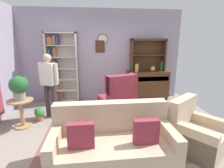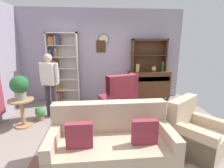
{
  "view_description": "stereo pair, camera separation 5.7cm",
  "coord_description": "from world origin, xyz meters",
  "views": [
    {
      "loc": [
        -0.29,
        -3.29,
        1.82
      ],
      "look_at": [
        0.1,
        0.2,
        0.95
      ],
      "focal_mm": 27.23,
      "sensor_mm": 36.0,
      "label": 1
    },
    {
      "loc": [
        -0.23,
        -3.3,
        1.82
      ],
      "look_at": [
        0.1,
        0.2,
        0.95
      ],
      "focal_mm": 27.23,
      "sensor_mm": 36.0,
      "label": 2
    }
  ],
  "objects": [
    {
      "name": "wingback_chair",
      "position": [
        0.33,
        0.84,
        0.38
      ],
      "size": [
        1.01,
        1.02,
        1.05
      ],
      "color": "maroon",
      "rests_on": "ground_plane"
    },
    {
      "name": "book_stack",
      "position": [
        0.07,
        -0.24,
        0.45
      ],
      "size": [
        0.16,
        0.14,
        0.06
      ],
      "color": "#3F3833",
      "rests_on": "coffee_table"
    },
    {
      "name": "vase_round",
      "position": [
        1.56,
        1.79,
        1.01
      ],
      "size": [
        0.15,
        0.15,
        0.17
      ],
      "primitive_type": "ellipsoid",
      "color": "tan",
      "rests_on": "sideboard"
    },
    {
      "name": "potted_plant_large",
      "position": [
        -1.84,
        0.34,
        0.92
      ],
      "size": [
        0.38,
        0.38,
        0.52
      ],
      "color": "gray",
      "rests_on": "plant_stand"
    },
    {
      "name": "bookshelf",
      "position": [
        -1.29,
        1.94,
        1.05
      ],
      "size": [
        0.9,
        0.3,
        2.1
      ],
      "color": "silver",
      "rests_on": "ground_plane"
    },
    {
      "name": "potted_plant_small",
      "position": [
        -1.58,
        0.58,
        0.19
      ],
      "size": [
        0.23,
        0.23,
        0.32
      ],
      "color": "#AD6B4C",
      "rests_on": "ground_plane"
    },
    {
      "name": "couch_floral",
      "position": [
        -0.03,
        -1.04,
        0.31
      ],
      "size": [
        1.8,
        0.86,
        0.9
      ],
      "color": "#C6AD8E",
      "rests_on": "ground_plane"
    },
    {
      "name": "armchair_floral",
      "position": [
        1.42,
        -0.84,
        0.29
      ],
      "size": [
        1.07,
        1.07,
        0.88
      ],
      "color": "#C6AD8E",
      "rests_on": "ground_plane"
    },
    {
      "name": "vase_tall",
      "position": [
        1.04,
        1.78,
        1.04
      ],
      "size": [
        0.11,
        0.11,
        0.25
      ],
      "primitive_type": "cylinder",
      "color": "tan",
      "rests_on": "sideboard"
    },
    {
      "name": "bottle_wine",
      "position": [
        1.82,
        1.77,
        1.07
      ],
      "size": [
        0.07,
        0.07,
        0.31
      ],
      "primitive_type": "cylinder",
      "color": "#194223",
      "rests_on": "sideboard"
    },
    {
      "name": "person_reading",
      "position": [
        -1.35,
        0.81,
        0.91
      ],
      "size": [
        0.51,
        0.31,
        1.56
      ],
      "color": "#38333D",
      "rests_on": "ground_plane"
    },
    {
      "name": "sideboard",
      "position": [
        1.43,
        1.86,
        0.51
      ],
      "size": [
        1.3,
        0.45,
        0.92
      ],
      "color": "#4C2D19",
      "rests_on": "ground_plane"
    },
    {
      "name": "sideboard_hutch",
      "position": [
        1.43,
        1.97,
        1.56
      ],
      "size": [
        1.1,
        0.26,
        1.0
      ],
      "color": "#4C2D19",
      "rests_on": "sideboard"
    },
    {
      "name": "coffee_table",
      "position": [
        -0.06,
        -0.2,
        0.35
      ],
      "size": [
        0.8,
        0.5,
        0.42
      ],
      "color": "#4C2D19",
      "rests_on": "ground_plane"
    },
    {
      "name": "wall_back",
      "position": [
        -0.0,
        2.13,
        1.4
      ],
      "size": [
        5.0,
        0.09,
        2.8
      ],
      "color": "#A399AD",
      "rests_on": "ground_plane"
    },
    {
      "name": "plant_stand",
      "position": [
        -1.86,
        0.34,
        0.38
      ],
      "size": [
        0.52,
        0.52,
        0.62
      ],
      "color": "#A87F56",
      "rests_on": "ground_plane"
    },
    {
      "name": "ground_plane",
      "position": [
        0.0,
        0.0,
        -0.01
      ],
      "size": [
        5.4,
        4.6,
        0.02
      ],
      "primitive_type": "cube",
      "color": "gray"
    },
    {
      "name": "area_rug",
      "position": [
        0.2,
        -0.3,
        0.0
      ],
      "size": [
        2.98,
        1.79,
        0.01
      ],
      "primitive_type": "cube",
      "color": "brown",
      "rests_on": "ground_plane"
    }
  ]
}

